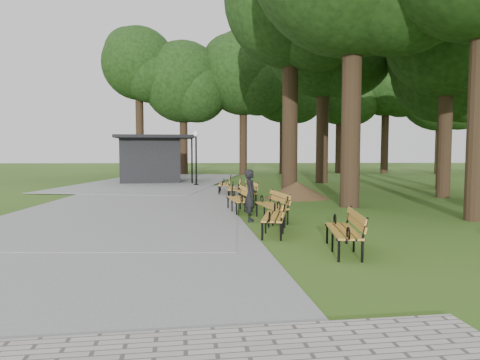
{
  "coord_description": "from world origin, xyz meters",
  "views": [
    {
      "loc": [
        -0.54,
        -13.87,
        2.17
      ],
      "look_at": [
        -0.05,
        0.7,
        1.1
      ],
      "focal_mm": 32.43,
      "sensor_mm": 36.0,
      "label": 1
    }
  ],
  "objects_px": {
    "bench_3": "(238,199)",
    "lawn_tree_4": "(324,39)",
    "lamp_post": "(196,146)",
    "kiosk": "(151,159)",
    "bench_5": "(234,188)",
    "bench_0": "(343,231)",
    "bench_6": "(224,184)",
    "bench_2": "(271,206)",
    "lawn_tree_1": "(448,35)",
    "lawn_tree_2": "(291,2)",
    "bench_1": "(274,217)",
    "bench_4": "(245,192)",
    "person": "(250,196)",
    "dirt_mound": "(297,190)",
    "lawn_tree_5": "(445,71)"
  },
  "relations": [
    {
      "from": "bench_3",
      "to": "lawn_tree_4",
      "type": "height_order",
      "value": "lawn_tree_4"
    },
    {
      "from": "kiosk",
      "to": "bench_4",
      "type": "xyz_separation_m",
      "value": [
        5.53,
        -10.83,
        -1.05
      ]
    },
    {
      "from": "person",
      "to": "bench_6",
      "type": "distance_m",
      "value": 7.97
    },
    {
      "from": "kiosk",
      "to": "bench_3",
      "type": "height_order",
      "value": "kiosk"
    },
    {
      "from": "lamp_post",
      "to": "bench_1",
      "type": "xyz_separation_m",
      "value": [
        2.93,
        -14.23,
        -1.83
      ]
    },
    {
      "from": "bench_3",
      "to": "bench_5",
      "type": "height_order",
      "value": "same"
    },
    {
      "from": "bench_1",
      "to": "bench_5",
      "type": "distance_m",
      "value": 7.77
    },
    {
      "from": "bench_1",
      "to": "bench_4",
      "type": "distance_m",
      "value": 6.21
    },
    {
      "from": "lawn_tree_4",
      "to": "lawn_tree_5",
      "type": "relative_size",
      "value": 1.4
    },
    {
      "from": "person",
      "to": "kiosk",
      "type": "distance_m",
      "value": 16.12
    },
    {
      "from": "lawn_tree_1",
      "to": "person",
      "type": "bearing_deg",
      "value": -145.92
    },
    {
      "from": "person",
      "to": "lawn_tree_1",
      "type": "xyz_separation_m",
      "value": [
        8.87,
        6.0,
        6.26
      ]
    },
    {
      "from": "dirt_mound",
      "to": "lawn_tree_1",
      "type": "relative_size",
      "value": 0.24
    },
    {
      "from": "bench_6",
      "to": "lawn_tree_2",
      "type": "relative_size",
      "value": 0.15
    },
    {
      "from": "lamp_post",
      "to": "lawn_tree_1",
      "type": "distance_m",
      "value": 13.81
    },
    {
      "from": "bench_3",
      "to": "bench_5",
      "type": "bearing_deg",
      "value": 171.88
    },
    {
      "from": "bench_4",
      "to": "bench_5",
      "type": "xyz_separation_m",
      "value": [
        -0.41,
        1.53,
        0.0
      ]
    },
    {
      "from": "bench_2",
      "to": "bench_5",
      "type": "height_order",
      "value": "same"
    },
    {
      "from": "lamp_post",
      "to": "bench_2",
      "type": "bearing_deg",
      "value": -75.89
    },
    {
      "from": "person",
      "to": "bench_6",
      "type": "xyz_separation_m",
      "value": [
        -0.8,
        7.93,
        -0.33
      ]
    },
    {
      "from": "lamp_post",
      "to": "lawn_tree_5",
      "type": "distance_m",
      "value": 14.06
    },
    {
      "from": "bench_5",
      "to": "bench_3",
      "type": "bearing_deg",
      "value": 2.96
    },
    {
      "from": "bench_1",
      "to": "person",
      "type": "bearing_deg",
      "value": -154.4
    },
    {
      "from": "bench_5",
      "to": "bench_1",
      "type": "bearing_deg",
      "value": 8.34
    },
    {
      "from": "lawn_tree_2",
      "to": "dirt_mound",
      "type": "bearing_deg",
      "value": -93.43
    },
    {
      "from": "bench_3",
      "to": "lawn_tree_4",
      "type": "xyz_separation_m",
      "value": [
        5.62,
        12.41,
        8.46
      ]
    },
    {
      "from": "person",
      "to": "kiosk",
      "type": "bearing_deg",
      "value": 20.6
    },
    {
      "from": "bench_0",
      "to": "lawn_tree_4",
      "type": "height_order",
      "value": "lawn_tree_4"
    },
    {
      "from": "kiosk",
      "to": "bench_5",
      "type": "height_order",
      "value": "kiosk"
    },
    {
      "from": "bench_2",
      "to": "bench_3",
      "type": "distance_m",
      "value": 1.95
    },
    {
      "from": "kiosk",
      "to": "lawn_tree_1",
      "type": "distance_m",
      "value": 17.91
    },
    {
      "from": "lamp_post",
      "to": "bench_6",
      "type": "bearing_deg",
      "value": -69.67
    },
    {
      "from": "lamp_post",
      "to": "lawn_tree_4",
      "type": "relative_size",
      "value": 0.25
    },
    {
      "from": "person",
      "to": "lamp_post",
      "type": "bearing_deg",
      "value": 11.77
    },
    {
      "from": "bench_0",
      "to": "lawn_tree_2",
      "type": "height_order",
      "value": "lawn_tree_2"
    },
    {
      "from": "lawn_tree_1",
      "to": "lawn_tree_4",
      "type": "relative_size",
      "value": 0.78
    },
    {
      "from": "dirt_mound",
      "to": "bench_5",
      "type": "height_order",
      "value": "bench_5"
    },
    {
      "from": "lamp_post",
      "to": "bench_4",
      "type": "distance_m",
      "value": 8.6
    },
    {
      "from": "bench_3",
      "to": "lawn_tree_4",
      "type": "distance_m",
      "value": 16.04
    },
    {
      "from": "bench_0",
      "to": "bench_6",
      "type": "relative_size",
      "value": 1.0
    },
    {
      "from": "bench_4",
      "to": "bench_6",
      "type": "bearing_deg",
      "value": -179.07
    },
    {
      "from": "bench_3",
      "to": "lawn_tree_1",
      "type": "relative_size",
      "value": 0.19
    },
    {
      "from": "kiosk",
      "to": "bench_0",
      "type": "relative_size",
      "value": 2.51
    },
    {
      "from": "lawn_tree_5",
      "to": "dirt_mound",
      "type": "bearing_deg",
      "value": -153.55
    },
    {
      "from": "bench_5",
      "to": "lawn_tree_2",
      "type": "distance_m",
      "value": 10.21
    },
    {
      "from": "bench_2",
      "to": "lawn_tree_1",
      "type": "distance_m",
      "value": 12.07
    },
    {
      "from": "bench_6",
      "to": "bench_3",
      "type": "bearing_deg",
      "value": 6.62
    },
    {
      "from": "kiosk",
      "to": "bench_6",
      "type": "bearing_deg",
      "value": -64.68
    },
    {
      "from": "bench_2",
      "to": "lawn_tree_1",
      "type": "height_order",
      "value": "lawn_tree_1"
    },
    {
      "from": "lamp_post",
      "to": "bench_2",
      "type": "height_order",
      "value": "lamp_post"
    }
  ]
}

